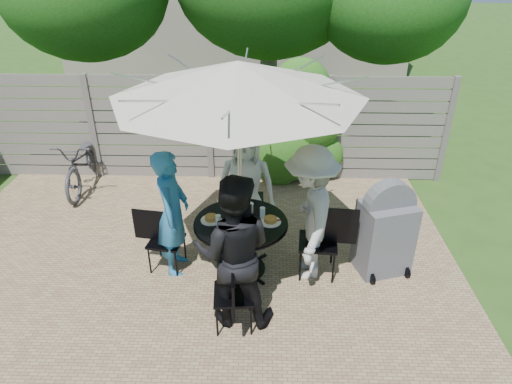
{
  "coord_description": "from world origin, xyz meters",
  "views": [
    {
      "loc": [
        0.99,
        -4.29,
        3.72
      ],
      "look_at": [
        0.86,
        0.58,
        1.04
      ],
      "focal_mm": 32.0,
      "sensor_mm": 36.0,
      "label": 1
    }
  ],
  "objects_px": {
    "umbrella": "(238,80)",
    "plate_front": "(238,236)",
    "person_front": "(234,252)",
    "plate_left": "(211,219)",
    "chair_front": "(234,307)",
    "chair_right": "(318,254)",
    "plate_back": "(243,205)",
    "bbq_grill": "(385,231)",
    "patio_table": "(241,237)",
    "plate_extra": "(254,234)",
    "glass_front": "(248,229)",
    "coffee_cup": "(250,208)",
    "person_back": "(246,184)",
    "person_left": "(173,214)",
    "person_right": "(310,214)",
    "chair_left": "(166,251)",
    "plate_right": "(270,221)",
    "glass_back": "(234,205)",
    "glass_left": "(218,220)",
    "glass_right": "(263,213)",
    "chair_back": "(247,211)",
    "bicycle": "(84,162)",
    "syrup_jug": "(236,213)"
  },
  "relations": [
    {
      "from": "chair_back",
      "to": "person_front",
      "type": "xyz_separation_m",
      "value": [
        -0.05,
        -1.8,
        0.59
      ]
    },
    {
      "from": "plate_front",
      "to": "plate_right",
      "type": "xyz_separation_m",
      "value": [
        0.37,
        0.35,
        0.0
      ]
    },
    {
      "from": "chair_back",
      "to": "plate_front",
      "type": "relative_size",
      "value": 3.79
    },
    {
      "from": "umbrella",
      "to": "plate_front",
      "type": "xyz_separation_m",
      "value": [
        -0.01,
        -0.36,
        -1.71
      ]
    },
    {
      "from": "umbrella",
      "to": "bicycle",
      "type": "distance_m",
      "value": 4.08
    },
    {
      "from": "chair_back",
      "to": "bicycle",
      "type": "relative_size",
      "value": 0.56
    },
    {
      "from": "person_right",
      "to": "chair_right",
      "type": "bearing_deg",
      "value": 89.65
    },
    {
      "from": "patio_table",
      "to": "umbrella",
      "type": "bearing_deg",
      "value": 135.0
    },
    {
      "from": "chair_front",
      "to": "plate_back",
      "type": "bearing_deg",
      "value": -6.31
    },
    {
      "from": "glass_left",
      "to": "bbq_grill",
      "type": "bearing_deg",
      "value": 4.7
    },
    {
      "from": "chair_left",
      "to": "glass_back",
      "type": "distance_m",
      "value": 1.06
    },
    {
      "from": "plate_front",
      "to": "plate_back",
      "type": "bearing_deg",
      "value": 88.21
    },
    {
      "from": "patio_table",
      "to": "plate_right",
      "type": "height_order",
      "value": "plate_right"
    },
    {
      "from": "person_back",
      "to": "plate_back",
      "type": "bearing_deg",
      "value": -90.0
    },
    {
      "from": "patio_table",
      "to": "plate_extra",
      "type": "bearing_deg",
      "value": -60.82
    },
    {
      "from": "plate_left",
      "to": "plate_extra",
      "type": "bearing_deg",
      "value": -30.84
    },
    {
      "from": "umbrella",
      "to": "person_right",
      "type": "bearing_deg",
      "value": -1.79
    },
    {
      "from": "patio_table",
      "to": "bbq_grill",
      "type": "xyz_separation_m",
      "value": [
        1.78,
        0.07,
        0.06
      ]
    },
    {
      "from": "plate_back",
      "to": "plate_extra",
      "type": "distance_m",
      "value": 0.68
    },
    {
      "from": "glass_front",
      "to": "coffee_cup",
      "type": "height_order",
      "value": "glass_front"
    },
    {
      "from": "chair_back",
      "to": "person_right",
      "type": "relative_size",
      "value": 0.57
    },
    {
      "from": "glass_back",
      "to": "glass_left",
      "type": "height_order",
      "value": "same"
    },
    {
      "from": "patio_table",
      "to": "person_back",
      "type": "height_order",
      "value": "person_back"
    },
    {
      "from": "chair_front",
      "to": "chair_right",
      "type": "distance_m",
      "value": 1.36
    },
    {
      "from": "plate_extra",
      "to": "coffee_cup",
      "type": "xyz_separation_m",
      "value": [
        -0.06,
        0.52,
        0.04
      ]
    },
    {
      "from": "person_front",
      "to": "plate_left",
      "type": "distance_m",
      "value": 0.91
    },
    {
      "from": "umbrella",
      "to": "person_left",
      "type": "height_order",
      "value": "umbrella"
    },
    {
      "from": "patio_table",
      "to": "person_right",
      "type": "bearing_deg",
      "value": -1.79
    },
    {
      "from": "person_front",
      "to": "chair_front",
      "type": "bearing_deg",
      "value": 90.69
    },
    {
      "from": "person_right",
      "to": "plate_back",
      "type": "height_order",
      "value": "person_right"
    },
    {
      "from": "plate_front",
      "to": "glass_right",
      "type": "height_order",
      "value": "glass_right"
    },
    {
      "from": "chair_front",
      "to": "person_front",
      "type": "xyz_separation_m",
      "value": [
        0.0,
        0.13,
        0.63
      ]
    },
    {
      "from": "glass_back",
      "to": "glass_right",
      "type": "bearing_deg",
      "value": -24.79
    },
    {
      "from": "plate_front",
      "to": "plate_extra",
      "type": "height_order",
      "value": "same"
    },
    {
      "from": "chair_back",
      "to": "person_left",
      "type": "bearing_deg",
      "value": -44.29
    },
    {
      "from": "person_left",
      "to": "bbq_grill",
      "type": "height_order",
      "value": "person_left"
    },
    {
      "from": "glass_left",
      "to": "syrup_jug",
      "type": "relative_size",
      "value": 0.88
    },
    {
      "from": "chair_left",
      "to": "person_right",
      "type": "xyz_separation_m",
      "value": [
        1.79,
        -0.06,
        0.62
      ]
    },
    {
      "from": "umbrella",
      "to": "glass_right",
      "type": "xyz_separation_m",
      "value": [
        0.26,
        0.1,
        -1.66
      ]
    },
    {
      "from": "plate_back",
      "to": "bbq_grill",
      "type": "xyz_separation_m",
      "value": [
        1.77,
        -0.29,
        -0.19
      ]
    },
    {
      "from": "patio_table",
      "to": "person_left",
      "type": "height_order",
      "value": "person_left"
    },
    {
      "from": "plate_back",
      "to": "plate_front",
      "type": "xyz_separation_m",
      "value": [
        -0.02,
        -0.72,
        0.0
      ]
    },
    {
      "from": "chair_left",
      "to": "chair_right",
      "type": "xyz_separation_m",
      "value": [
        1.93,
        -0.06,
        0.04
      ]
    },
    {
      "from": "chair_front",
      "to": "glass_back",
      "type": "relative_size",
      "value": 6.2
    },
    {
      "from": "glass_front",
      "to": "coffee_cup",
      "type": "distance_m",
      "value": 0.48
    },
    {
      "from": "chair_front",
      "to": "glass_right",
      "type": "bearing_deg",
      "value": -19.95
    },
    {
      "from": "chair_front",
      "to": "glass_back",
      "type": "height_order",
      "value": "glass_back"
    },
    {
      "from": "glass_front",
      "to": "person_left",
      "type": "bearing_deg",
      "value": 162.69
    },
    {
      "from": "person_back",
      "to": "chair_front",
      "type": "xyz_separation_m",
      "value": [
        -0.05,
        -1.79,
        -0.55
      ]
    },
    {
      "from": "chair_left",
      "to": "plate_right",
      "type": "relative_size",
      "value": 3.23
    }
  ]
}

